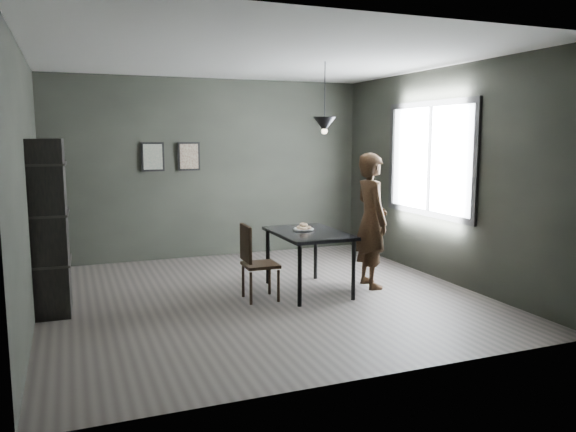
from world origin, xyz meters
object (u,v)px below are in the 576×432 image
object	(u,v)px
white_plate	(304,230)
wood_chair	(254,258)
woman	(371,220)
shelf_unit	(50,227)
pendant_lamp	(325,124)
cafe_table	(308,238)

from	to	relation	value
white_plate	wood_chair	xyz separation A→B (m)	(-0.73, -0.23, -0.25)
wood_chair	woman	bearing A→B (deg)	3.07
woman	shelf_unit	size ratio (longest dim) A/B	0.91
woman	pendant_lamp	bearing A→B (deg)	79.68
white_plate	woman	world-z (taller)	woman
cafe_table	pendant_lamp	world-z (taller)	pendant_lamp
cafe_table	pendant_lamp	distance (m)	1.41
white_plate	woman	bearing A→B (deg)	-12.00
cafe_table	white_plate	bearing A→B (deg)	98.27
woman	wood_chair	bearing A→B (deg)	97.28
white_plate	pendant_lamp	bearing A→B (deg)	-2.87
cafe_table	wood_chair	bearing A→B (deg)	-171.39
wood_chair	pendant_lamp	bearing A→B (deg)	13.53
wood_chair	shelf_unit	size ratio (longest dim) A/B	0.47
white_plate	wood_chair	world-z (taller)	wood_chair
cafe_table	woman	size ratio (longest dim) A/B	0.70
white_plate	wood_chair	size ratio (longest dim) A/B	0.26
white_plate	shelf_unit	distance (m)	2.91
cafe_table	pendant_lamp	bearing A→B (deg)	21.80
cafe_table	white_plate	world-z (taller)	white_plate
white_plate	pendant_lamp	xyz separation A→B (m)	(0.27, -0.01, 1.29)
pendant_lamp	shelf_unit	bearing A→B (deg)	177.56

